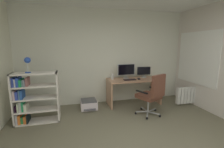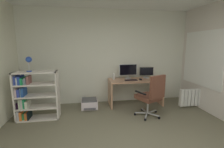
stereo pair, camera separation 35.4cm
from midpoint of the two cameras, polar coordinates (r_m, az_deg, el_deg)
The scene contains 14 objects.
wall_back at distance 4.70m, azimuth 0.40°, elevation 6.09°, with size 4.81×0.10×2.70m, color silver.
window_pane at distance 4.91m, azimuth 31.43°, elevation 4.70°, with size 0.01×1.34×1.35m, color white.
window_frame at distance 4.91m, azimuth 31.37°, elevation 4.70°, with size 0.02×1.42×1.43m, color white.
desk at distance 4.63m, azimuth 10.50°, elevation -4.26°, with size 1.49×0.67×0.74m.
monitor_main at distance 4.63m, azimuth 7.93°, elevation 1.34°, with size 0.54×0.18×0.42m.
monitor_secondary at distance 4.84m, azimuth 14.29°, elevation 0.72°, with size 0.40×0.18×0.32m.
keyboard at distance 4.43m, azimuth 9.07°, elevation -2.18°, with size 0.34×0.13×0.02m, color black.
computer_mouse at distance 4.54m, azimuth 12.37°, elevation -1.89°, with size 0.06×0.10×0.03m, color black.
desktop_speaker at distance 4.51m, azimuth 2.85°, elevation -0.88°, with size 0.07×0.07×0.17m, color silver.
office_chair at distance 3.88m, azimuth 16.48°, elevation -7.08°, with size 0.64×0.70×1.04m.
bookshelf at distance 3.99m, azimuth -24.38°, elevation -7.28°, with size 0.93×0.34×1.12m.
desk_lamp at distance 3.84m, azimuth -25.34°, elevation 4.34°, with size 0.13×0.13×0.33m.
printer at distance 4.44m, azimuth -5.79°, elevation -10.50°, with size 0.43×0.51×0.24m.
radiator at distance 5.03m, azimuth 29.48°, elevation -7.25°, with size 0.92×0.10×0.46m.
Camera 2 is at (-0.62, -1.91, 1.69)m, focal length 25.56 mm.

